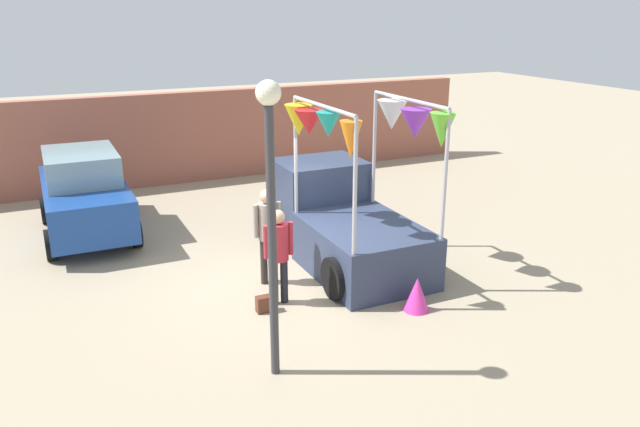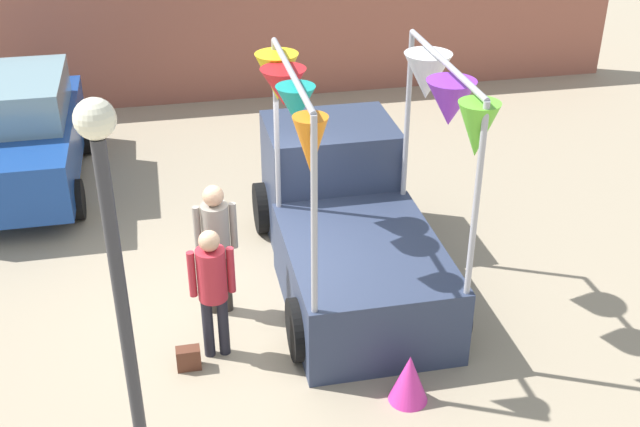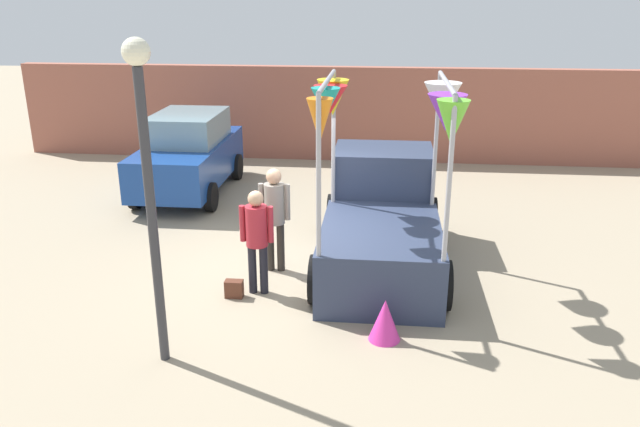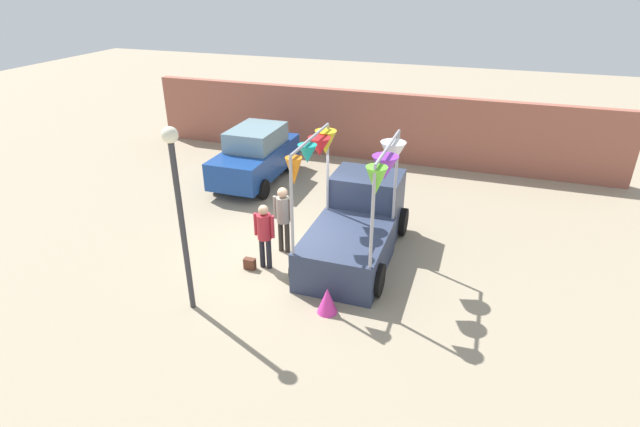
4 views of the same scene
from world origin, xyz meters
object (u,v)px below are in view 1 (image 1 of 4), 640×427
at_px(handbag, 264,304).
at_px(parked_car, 85,194).
at_px(person_vendor, 268,227).
at_px(folded_kite_bundle_magenta, 417,294).
at_px(person_customer, 279,248).
at_px(street_lamp, 271,193).
at_px(vendor_truck, 340,213).

bearing_deg(handbag, parked_car, 113.58).
xyz_separation_m(person_vendor, folded_kite_bundle_magenta, (1.87, -2.10, -0.80)).
bearing_deg(person_customer, person_vendor, 81.61).
xyz_separation_m(person_vendor, street_lamp, (-0.98, -2.87, 1.53)).
relative_size(person_vendor, handbag, 6.44).
height_order(person_vendor, handbag, person_vendor).
bearing_deg(vendor_truck, person_customer, -142.34).
bearing_deg(handbag, folded_kite_bundle_magenta, -23.74).
bearing_deg(vendor_truck, folded_kite_bundle_magenta, -88.18).
relative_size(person_customer, person_vendor, 0.94).
relative_size(handbag, folded_kite_bundle_magenta, 0.47).
bearing_deg(vendor_truck, street_lamp, -128.41).
distance_m(vendor_truck, person_vendor, 1.89).
bearing_deg(person_vendor, parked_car, 123.52).
distance_m(person_customer, folded_kite_bundle_magenta, 2.45).
relative_size(handbag, street_lamp, 0.07).
distance_m(vendor_truck, street_lamp, 4.75).
bearing_deg(folded_kite_bundle_magenta, person_customer, 148.32).
height_order(person_customer, handbag, person_customer).
bearing_deg(vendor_truck, person_vendor, -161.29).
distance_m(person_customer, handbag, 0.97).
height_order(vendor_truck, parked_car, vendor_truck).
xyz_separation_m(parked_car, street_lamp, (1.80, -7.06, 1.69)).
bearing_deg(parked_car, street_lamp, -75.72).
relative_size(person_vendor, folded_kite_bundle_magenta, 3.01).
height_order(parked_car, street_lamp, street_lamp).
relative_size(parked_car, street_lamp, 0.99).
bearing_deg(person_customer, street_lamp, -112.93).
xyz_separation_m(parked_car, person_customer, (2.64, -5.05, 0.08)).
distance_m(parked_car, person_vendor, 5.02).
bearing_deg(person_vendor, vendor_truck, 18.71).
distance_m(person_customer, person_vendor, 0.88).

